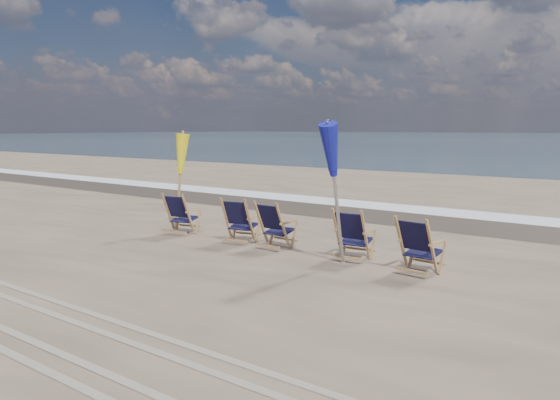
% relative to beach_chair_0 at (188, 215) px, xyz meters
% --- Properties ---
extents(surf_foam, '(200.00, 1.40, 0.01)m').
position_rel_beach_chair_0_xyz_m(surf_foam, '(2.16, 6.42, -0.45)').
color(surf_foam, silver).
rests_on(surf_foam, ground).
extents(wet_sand_strip, '(200.00, 2.60, 0.00)m').
position_rel_beach_chair_0_xyz_m(wet_sand_strip, '(2.16, 4.92, -0.45)').
color(wet_sand_strip, '#42362A').
rests_on(wet_sand_strip, ground).
extents(tire_tracks, '(80.00, 1.30, 0.01)m').
position_rel_beach_chair_0_xyz_m(tire_tracks, '(2.16, -4.68, -0.45)').
color(tire_tracks, gray).
rests_on(tire_tracks, ground).
extents(beach_chair_0, '(0.70, 0.76, 0.91)m').
position_rel_beach_chair_0_xyz_m(beach_chair_0, '(0.00, 0.00, 0.00)').
color(beach_chair_0, black).
rests_on(beach_chair_0, ground).
extents(beach_chair_1, '(0.71, 0.77, 0.92)m').
position_rel_beach_chair_0_xyz_m(beach_chair_1, '(1.59, 0.09, 0.01)').
color(beach_chair_1, black).
rests_on(beach_chair_1, ground).
extents(beach_chair_2, '(0.61, 0.68, 0.92)m').
position_rel_beach_chair_0_xyz_m(beach_chair_2, '(2.43, 0.02, 0.01)').
color(beach_chair_2, black).
rests_on(beach_chair_2, ground).
extents(beach_chair_3, '(0.66, 0.72, 0.92)m').
position_rel_beach_chair_0_xyz_m(beach_chair_3, '(4.06, 0.13, 0.00)').
color(beach_chair_3, black).
rests_on(beach_chair_3, ground).
extents(beach_chair_4, '(0.66, 0.73, 0.93)m').
position_rel_beach_chair_0_xyz_m(beach_chair_4, '(5.29, -0.10, 0.01)').
color(beach_chair_4, black).
rests_on(beach_chair_4, ground).
extents(umbrella_yellow, '(0.30, 0.30, 2.11)m').
position_rel_beach_chair_0_xyz_m(umbrella_yellow, '(-0.47, 0.21, 1.13)').
color(umbrella_yellow, '#A57A4A').
rests_on(umbrella_yellow, ground).
extents(umbrella_blue, '(0.30, 0.30, 2.44)m').
position_rel_beach_chair_0_xyz_m(umbrella_blue, '(3.81, -0.39, 1.44)').
color(umbrella_blue, '#A5A5AD').
rests_on(umbrella_blue, ground).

